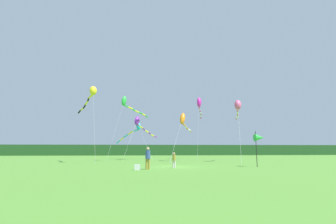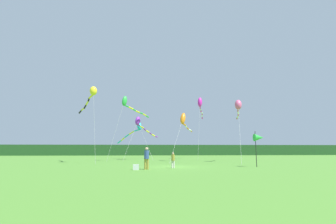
# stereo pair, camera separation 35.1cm
# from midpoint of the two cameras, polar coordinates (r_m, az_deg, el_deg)

# --- Properties ---
(ground_plane) EXTENTS (120.00, 120.00, 0.00)m
(ground_plane) POSITION_cam_midpoint_polar(r_m,az_deg,el_deg) (23.54, 0.99, -12.55)
(ground_plane) COLOR #4C842D
(distant_treeline) EXTENTS (108.00, 3.20, 2.82)m
(distant_treeline) POSITION_cam_midpoint_polar(r_m,az_deg,el_deg) (68.39, -3.30, -8.77)
(distant_treeline) COLOR #234C23
(distant_treeline) RESTS_ON ground
(person_adult) EXTENTS (0.39, 0.39, 1.78)m
(person_adult) POSITION_cam_midpoint_polar(r_m,az_deg,el_deg) (20.46, -5.18, -10.32)
(person_adult) COLOR olive
(person_adult) RESTS_ON ground
(person_child) EXTENTS (0.30, 0.30, 1.35)m
(person_child) POSITION_cam_midpoint_polar(r_m,az_deg,el_deg) (21.86, 0.94, -10.88)
(person_child) COLOR silver
(person_child) RESTS_ON ground
(cooler_box) EXTENTS (0.46, 0.30, 0.43)m
(cooler_box) POSITION_cam_midpoint_polar(r_m,az_deg,el_deg) (20.15, -7.61, -12.53)
(cooler_box) COLOR silver
(cooler_box) RESTS_ON ground
(banner_flag_pole) EXTENTS (0.90, 0.70, 3.30)m
(banner_flag_pole) POSITION_cam_midpoint_polar(r_m,az_deg,el_deg) (24.85, 19.95, -5.65)
(banner_flag_pole) COLOR black
(banner_flag_pole) RESTS_ON ground
(kite_magenta) EXTENTS (2.86, 8.79, 10.34)m
(kite_magenta) POSITION_cam_midpoint_polar(r_m,az_deg,el_deg) (41.98, 7.01, 1.82)
(kite_magenta) COLOR #B2B2B2
(kite_magenta) RESTS_ON ground
(kite_cyan) EXTENTS (6.42, 9.94, 6.24)m
(kite_cyan) POSITION_cam_midpoint_polar(r_m,az_deg,el_deg) (41.44, -7.83, -3.85)
(kite_cyan) COLOR #B2B2B2
(kite_cyan) RESTS_ON ground
(kite_yellow) EXTENTS (4.11, 7.31, 9.35)m
(kite_yellow) POSITION_cam_midpoint_polar(r_m,az_deg,el_deg) (32.26, -17.62, 3.96)
(kite_yellow) COLOR #B2B2B2
(kite_yellow) RESTS_ON ground
(kite_purple) EXTENTS (5.18, 8.50, 6.82)m
(kite_purple) POSITION_cam_midpoint_polar(r_m,az_deg,el_deg) (39.09, -6.90, -2.60)
(kite_purple) COLOR #B2B2B2
(kite_purple) RESTS_ON ground
(kite_rainbow) EXTENTS (2.88, 8.29, 8.18)m
(kite_rainbow) POSITION_cam_midpoint_polar(r_m,az_deg,el_deg) (33.65, 15.53, 1.32)
(kite_rainbow) COLOR #B2B2B2
(kite_rainbow) RESTS_ON ground
(kite_orange) EXTENTS (4.23, 8.11, 6.84)m
(kite_orange) POSITION_cam_midpoint_polar(r_m,az_deg,el_deg) (34.68, 3.25, -1.86)
(kite_orange) COLOR #B2B2B2
(kite_orange) RESTS_ON ground
(kite_green) EXTENTS (5.43, 6.38, 9.26)m
(kite_green) POSITION_cam_midpoint_polar(r_m,az_deg,el_deg) (36.11, -9.68, 1.93)
(kite_green) COLOR #B2B2B2
(kite_green) RESTS_ON ground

